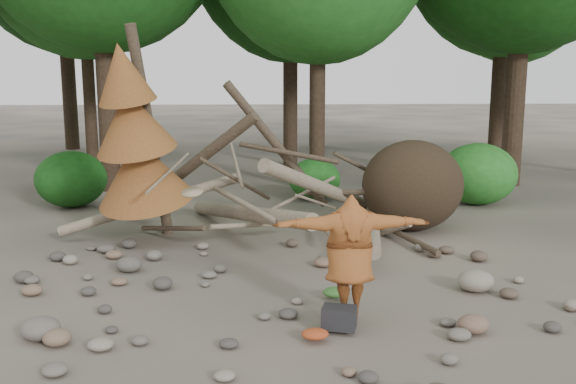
{
  "coord_description": "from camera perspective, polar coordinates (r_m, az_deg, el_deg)",
  "views": [
    {
      "loc": [
        -0.81,
        -9.21,
        3.41
      ],
      "look_at": [
        -0.25,
        1.5,
        1.4
      ],
      "focal_mm": 40.0,
      "sensor_mm": 36.0,
      "label": 1
    }
  ],
  "objects": [
    {
      "name": "cloth_orange",
      "position": [
        8.42,
        2.41,
        -12.81
      ],
      "size": [
        0.35,
        0.29,
        0.13
      ],
      "primitive_type": "ellipsoid",
      "color": "#9D3C1B",
      "rests_on": "ground"
    },
    {
      "name": "deadfall_pile",
      "position": [
        13.96,
        8.74,
        0.35
      ],
      "size": [
        8.55,
        5.24,
        3.3
      ],
      "color": "#332619",
      "rests_on": "ground"
    },
    {
      "name": "cloth_green",
      "position": [
        9.88,
        4.22,
        -9.15
      ],
      "size": [
        0.39,
        0.32,
        0.14
      ],
      "primitive_type": "ellipsoid",
      "color": "#326528",
      "rests_on": "ground"
    },
    {
      "name": "bush_right",
      "position": [
        17.41,
        16.53,
        1.56
      ],
      "size": [
        2.0,
        2.0,
        1.6
      ],
      "primitive_type": "ellipsoid",
      "color": "#2A7B26",
      "rests_on": "ground"
    },
    {
      "name": "boulder_front_left",
      "position": [
        9.05,
        -21.15,
        -11.24
      ],
      "size": [
        0.51,
        0.46,
        0.31
      ],
      "primitive_type": "ellipsoid",
      "color": "#665E55",
      "rests_on": "ground"
    },
    {
      "name": "backpack",
      "position": [
        8.7,
        4.57,
        -11.43
      ],
      "size": [
        0.51,
        0.41,
        0.3
      ],
      "primitive_type": "cube",
      "rotation": [
        0.0,
        0.0,
        -0.28
      ],
      "color": "black",
      "rests_on": "ground"
    },
    {
      "name": "boulder_front_right",
      "position": [
        9.0,
        16.13,
        -11.22
      ],
      "size": [
        0.42,
        0.38,
        0.25
      ],
      "primitive_type": "ellipsoid",
      "color": "#795D4B",
      "rests_on": "ground"
    },
    {
      "name": "ground",
      "position": [
        9.85,
        1.92,
        -9.64
      ],
      "size": [
        120.0,
        120.0,
        0.0
      ],
      "primitive_type": "plane",
      "color": "#514C44",
      "rests_on": "ground"
    },
    {
      "name": "boulder_mid_right",
      "position": [
        10.62,
        16.34,
        -7.58
      ],
      "size": [
        0.57,
        0.52,
        0.34
      ],
      "primitive_type": "ellipsoid",
      "color": "gray",
      "rests_on": "ground"
    },
    {
      "name": "bush_mid",
      "position": [
        17.32,
        2.37,
        1.14
      ],
      "size": [
        1.4,
        1.4,
        1.12
      ],
      "primitive_type": "ellipsoid",
      "color": "#21681E",
      "rests_on": "ground"
    },
    {
      "name": "frisbee_thrower",
      "position": [
        8.81,
        5.51,
        -5.7
      ],
      "size": [
        3.36,
        0.6,
        1.81
      ],
      "color": "brown",
      "rests_on": "ground"
    },
    {
      "name": "dead_conifer",
      "position": [
        12.85,
        -13.36,
        4.53
      ],
      "size": [
        2.06,
        2.16,
        4.35
      ],
      "color": "#4C3F30",
      "rests_on": "ground"
    },
    {
      "name": "boulder_mid_left",
      "position": [
        11.5,
        -13.93,
        -6.25
      ],
      "size": [
        0.45,
        0.41,
        0.27
      ],
      "primitive_type": "ellipsoid",
      "color": "#59534B",
      "rests_on": "ground"
    },
    {
      "name": "bush_left",
      "position": [
        17.28,
        -18.72,
        1.1
      ],
      "size": [
        1.8,
        1.8,
        1.44
      ],
      "primitive_type": "ellipsoid",
      "color": "#185215",
      "rests_on": "ground"
    }
  ]
}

